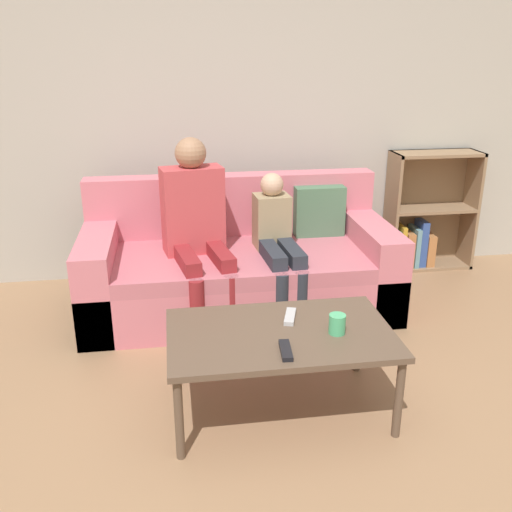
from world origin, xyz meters
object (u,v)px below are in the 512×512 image
at_px(tv_remote_1, 290,317).
at_px(cup_near, 337,324).
at_px(person_adult, 196,218).
at_px(couch, 239,268).
at_px(coffee_table, 280,339).
at_px(bookshelf, 423,221).
at_px(tv_remote_0, 286,350).
at_px(person_child, 277,239).

bearing_deg(tv_remote_1, cup_near, -27.43).
bearing_deg(person_adult, tv_remote_1, -78.61).
distance_m(cup_near, tv_remote_1, 0.27).
relative_size(couch, coffee_table, 1.91).
distance_m(bookshelf, cup_near, 2.26).
distance_m(tv_remote_0, tv_remote_1, 0.34).
bearing_deg(bookshelf, person_child, -152.43).
bearing_deg(tv_remote_1, bookshelf, 65.83).
bearing_deg(coffee_table, bookshelf, 49.56).
xyz_separation_m(bookshelf, cup_near, (-1.27, -1.86, 0.10)).
height_order(tv_remote_0, tv_remote_1, same).
height_order(bookshelf, tv_remote_0, bookshelf).
distance_m(couch, tv_remote_1, 1.14).
bearing_deg(couch, person_adult, -163.30).
xyz_separation_m(person_adult, tv_remote_0, (0.32, -1.36, -0.23)).
xyz_separation_m(coffee_table, person_adult, (-0.34, 1.17, 0.28)).
distance_m(person_child, tv_remote_1, 0.98).
distance_m(bookshelf, person_adult, 2.00).
distance_m(couch, person_adult, 0.50).
relative_size(tv_remote_0, tv_remote_1, 0.98).
relative_size(couch, tv_remote_1, 11.76).
bearing_deg(coffee_table, tv_remote_0, -94.00).
relative_size(coffee_table, cup_near, 11.25).
xyz_separation_m(person_adult, cup_near, (0.60, -1.22, -0.19)).
relative_size(couch, bookshelf, 2.19).
distance_m(person_adult, person_child, 0.55).
bearing_deg(couch, person_child, -32.62).
height_order(bookshelf, person_child, bookshelf).
relative_size(person_child, tv_remote_1, 5.32).
height_order(couch, bookshelf, bookshelf).
bearing_deg(coffee_table, person_adult, 106.09).
height_order(person_child, cup_near, person_child).
relative_size(couch, cup_near, 21.49).
bearing_deg(couch, cup_near, -76.69).
bearing_deg(coffee_table, couch, 92.07).
height_order(bookshelf, coffee_table, bookshelf).
bearing_deg(coffee_table, tv_remote_1, 59.84).
height_order(cup_near, tv_remote_0, cup_near).
distance_m(coffee_table, tv_remote_1, 0.16).
height_order(couch, person_adult, person_adult).
distance_m(coffee_table, person_child, 1.12).
distance_m(couch, coffee_table, 1.26).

